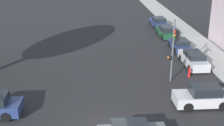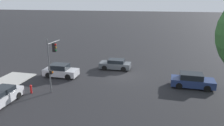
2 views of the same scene
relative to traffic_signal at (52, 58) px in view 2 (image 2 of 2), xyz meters
The scene contains 7 objects.
ground_plane 9.44m from the traffic_signal, 133.01° to the right, with size 300.00×300.00×0.00m, color black.
traffic_signal is the anchor object (origin of this frame).
crossing_car_0 5.09m from the traffic_signal, 73.16° to the right, with size 4.14×1.95×1.58m.
crossing_car_1 14.95m from the traffic_signal, 163.24° to the right, with size 4.54×2.11×1.56m.
crossing_car_2 10.09m from the traffic_signal, 118.80° to the right, with size 4.16×1.90×1.40m.
parked_car_0 5.91m from the traffic_signal, 51.29° to the left, with size 1.85×4.78×1.44m.
fire_hydrant 3.81m from the traffic_signal, 31.80° to the left, with size 0.22×0.22×0.92m.
Camera 2 is at (-4.72, 25.55, 9.18)m, focal length 35.00 mm.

